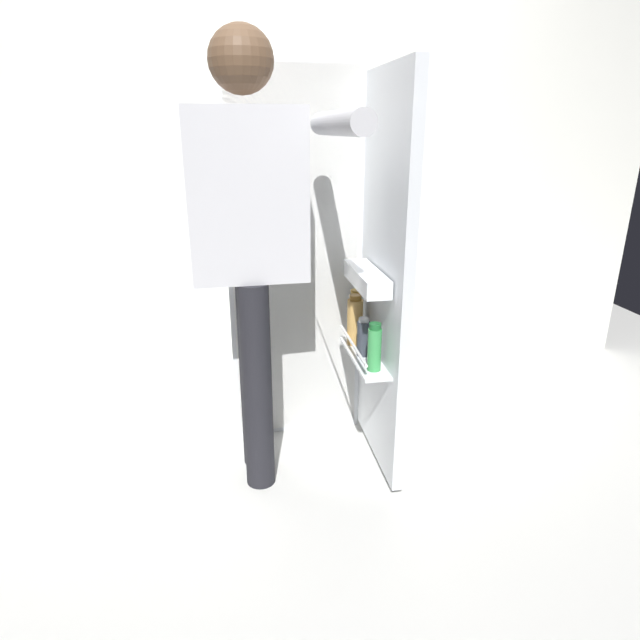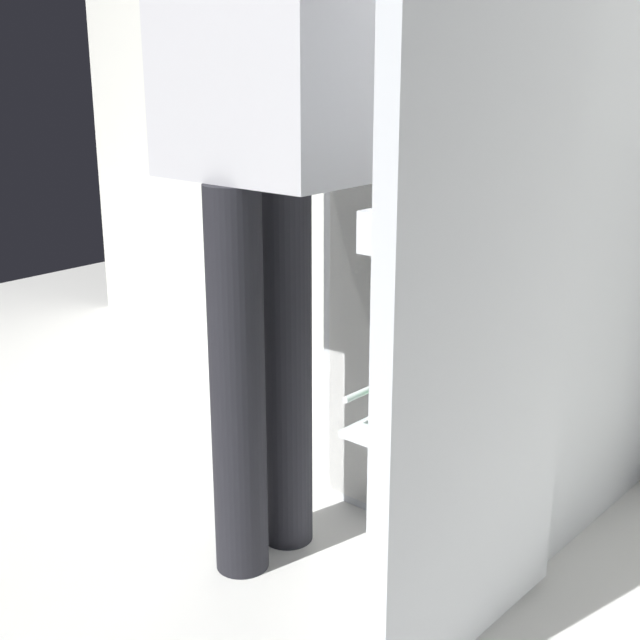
% 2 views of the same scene
% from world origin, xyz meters
% --- Properties ---
extents(ground_plane, '(5.90, 5.90, 0.00)m').
position_xyz_m(ground_plane, '(0.00, 0.00, 0.00)').
color(ground_plane, silver).
extents(kitchen_wall, '(4.40, 0.10, 2.59)m').
position_xyz_m(kitchen_wall, '(0.00, 0.96, 1.29)').
color(kitchen_wall, silver).
rests_on(kitchen_wall, ground_plane).
extents(refrigerator, '(0.65, 1.24, 1.69)m').
position_xyz_m(refrigerator, '(0.02, 0.53, 0.84)').
color(refrigerator, silver).
rests_on(refrigerator, ground_plane).
extents(person, '(0.56, 0.75, 1.75)m').
position_xyz_m(person, '(-0.21, -0.05, 1.06)').
color(person, black).
rests_on(person, ground_plane).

